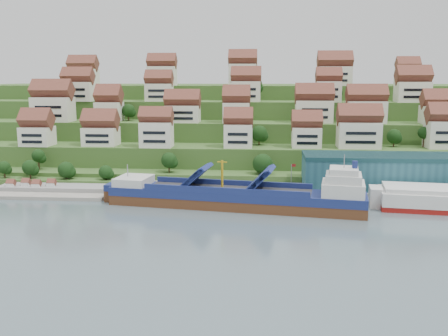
{
  "coord_description": "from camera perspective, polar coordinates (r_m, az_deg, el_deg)",
  "views": [
    {
      "loc": [
        10.05,
        -131.56,
        34.71
      ],
      "look_at": [
        -1.73,
        14.0,
        8.0
      ],
      "focal_mm": 40.0,
      "sensor_mm": 36.0,
      "label": 1
    }
  ],
  "objects": [
    {
      "name": "flagpole",
      "position": [
        144.49,
        7.74,
        -0.83
      ],
      "size": [
        1.28,
        0.16,
        8.0
      ],
      "color": "gray",
      "rests_on": "quay"
    },
    {
      "name": "hillside",
      "position": [
        236.55,
        2.17,
        4.52
      ],
      "size": [
        260.0,
        128.0,
        31.0
      ],
      "color": "#2D4C1E",
      "rests_on": "ground"
    },
    {
      "name": "hillside_village",
      "position": [
        192.52,
        1.9,
        7.23
      ],
      "size": [
        153.36,
        64.07,
        29.2
      ],
      "color": "silver",
      "rests_on": "ground"
    },
    {
      "name": "hillside_trees",
      "position": [
        179.53,
        -0.86,
        4.74
      ],
      "size": [
        141.48,
        62.11,
        31.87
      ],
      "color": "#173812",
      "rests_on": "ground"
    },
    {
      "name": "cargo_ship",
      "position": [
        133.99,
        2.07,
        -3.35
      ],
      "size": [
        69.58,
        20.75,
        15.13
      ],
      "rotation": [
        0.0,
        0.0,
        -0.15
      ],
      "color": "#542F19",
      "rests_on": "ground"
    },
    {
      "name": "beach_huts",
      "position": [
        161.93,
        -21.13,
        -1.96
      ],
      "size": [
        14.4,
        3.7,
        2.2
      ],
      "color": "white",
      "rests_on": "pebble_beach"
    },
    {
      "name": "pebble_beach",
      "position": [
        162.51,
        -20.27,
        -2.44
      ],
      "size": [
        45.0,
        20.0,
        1.0
      ],
      "primitive_type": "cube",
      "color": "gray",
      "rests_on": "ground"
    },
    {
      "name": "warehouse",
      "position": [
        156.8,
        20.06,
        -0.38
      ],
      "size": [
        60.0,
        15.0,
        10.0
      ],
      "primitive_type": "cube",
      "color": "#255966",
      "rests_on": "quay"
    },
    {
      "name": "ground",
      "position": [
        136.43,
        0.25,
        -4.37
      ],
      "size": [
        300.0,
        300.0,
        0.0
      ],
      "primitive_type": "plane",
      "color": "slate",
      "rests_on": "ground"
    },
    {
      "name": "quay",
      "position": [
        150.69,
        8.3,
        -2.63
      ],
      "size": [
        180.0,
        14.0,
        2.2
      ],
      "primitive_type": "cube",
      "color": "gray",
      "rests_on": "ground"
    }
  ]
}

